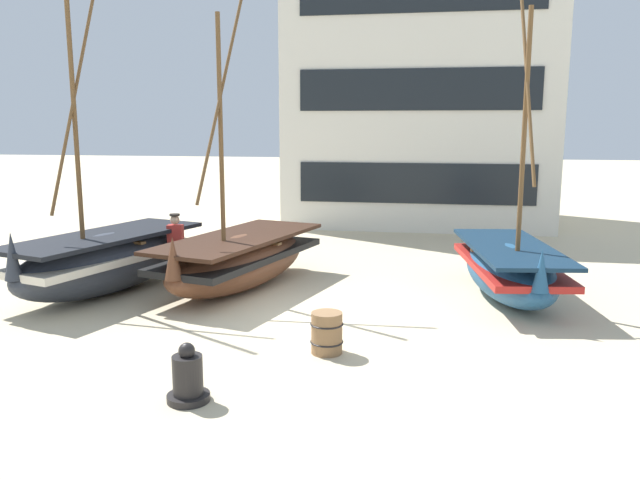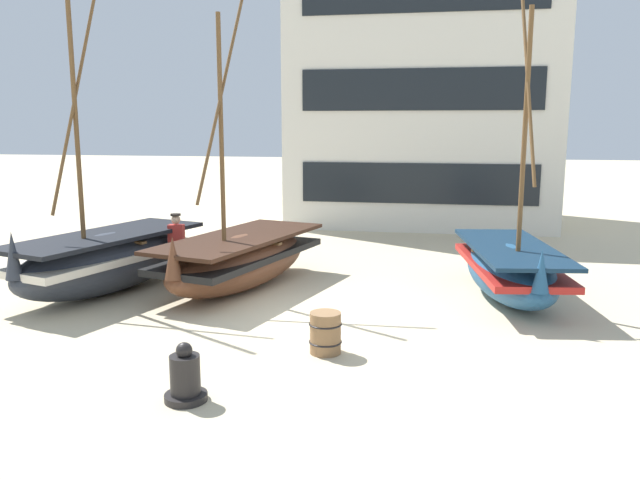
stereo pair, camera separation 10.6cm
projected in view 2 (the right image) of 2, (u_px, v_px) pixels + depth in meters
ground_plane at (311, 319)px, 12.47m from camera, size 120.00×120.00×0.00m
fishing_boat_near_left at (510, 269)px, 13.90m from camera, size 2.28×4.72×6.69m
fishing_boat_centre_large at (240, 259)px, 14.75m from camera, size 3.12×5.34×6.48m
fishing_boat_far_right at (106, 260)px, 14.37m from camera, size 3.10×5.18×6.70m
fisherman_by_hull at (177, 249)px, 15.17m from camera, size 0.38×0.26×1.68m
capstan_winch at (185, 378)px, 8.75m from camera, size 0.60×0.60×0.84m
wooden_barrel at (325, 333)px, 10.58m from camera, size 0.56×0.56×0.70m
harbor_building_main at (422, 94)px, 24.39m from camera, size 10.02×6.41×9.80m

